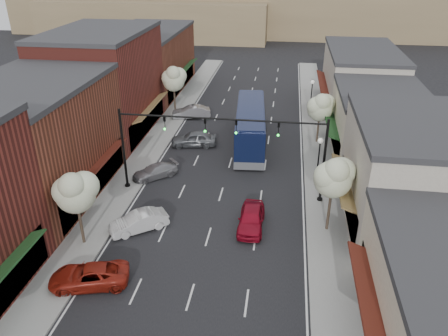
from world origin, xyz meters
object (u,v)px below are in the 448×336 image
at_px(coach_bus, 250,126).
at_px(parked_car_e, 191,112).
at_px(parked_car_c, 155,171).
at_px(tree_left_far, 174,78).
at_px(lamp_post_far, 312,92).
at_px(tree_right_far, 321,106).
at_px(tree_left_near, 75,191).
at_px(parked_car_d, 194,139).
at_px(red_hatchback, 251,218).
at_px(lamp_post_near, 319,154).
at_px(signal_mast_right, 294,147).
at_px(tree_right_near, 334,176).
at_px(signal_mast_left, 151,139).
at_px(parked_car_b, 139,222).
at_px(parked_car_a, 89,276).

distance_m(coach_bus, parked_car_e, 10.21).
bearing_deg(parked_car_c, coach_bus, 97.45).
xyz_separation_m(tree_left_far, coach_bus, (9.67, -7.25, -2.57)).
bearing_deg(parked_car_c, tree_left_far, 146.48).
bearing_deg(lamp_post_far, tree_right_far, -86.12).
bearing_deg(tree_left_near, parked_car_d, 76.90).
bearing_deg(red_hatchback, lamp_post_near, 54.88).
height_order(signal_mast_right, tree_right_near, signal_mast_right).
relative_size(coach_bus, red_hatchback, 2.93).
relative_size(tree_right_far, tree_left_far, 0.89).
height_order(signal_mast_left, lamp_post_far, signal_mast_left).
distance_m(signal_mast_right, coach_bus, 11.78).
distance_m(tree_left_near, lamp_post_far, 32.35).
xyz_separation_m(lamp_post_near, coach_bus, (-6.38, 8.19, -0.97)).
distance_m(lamp_post_near, lamp_post_far, 17.50).
bearing_deg(tree_left_far, lamp_post_far, 7.30).
bearing_deg(parked_car_e, signal_mast_left, -13.67).
height_order(tree_left_far, parked_car_e, tree_left_far).
distance_m(signal_mast_right, parked_car_d, 14.11).
height_order(tree_right_near, parked_car_b, tree_right_near).
relative_size(signal_mast_left, parked_car_a, 1.74).
height_order(parked_car_c, parked_car_e, parked_car_e).
height_order(signal_mast_left, red_hatchback, signal_mast_left).
bearing_deg(signal_mast_left, parked_car_b, -84.52).
bearing_deg(lamp_post_far, lamp_post_near, -90.00).
bearing_deg(signal_mast_right, parked_car_c, 169.80).
bearing_deg(parked_car_d, parked_car_a, -14.42).
height_order(tree_left_near, parked_car_e, tree_left_near).
xyz_separation_m(tree_right_near, parked_car_e, (-14.55, 21.43, -3.71)).
xyz_separation_m(tree_right_far, tree_left_far, (-16.60, 6.00, 0.61)).
bearing_deg(signal_mast_left, coach_bus, 56.66).
bearing_deg(parked_car_b, tree_left_far, 151.55).
xyz_separation_m(tree_right_near, tree_left_near, (-16.60, -4.00, -0.23)).
distance_m(signal_mast_left, tree_left_far, 18.14).
bearing_deg(parked_car_b, red_hatchback, 64.56).
xyz_separation_m(lamp_post_far, parked_car_d, (-12.00, -10.63, -2.22)).
relative_size(tree_right_far, red_hatchback, 1.22).
height_order(tree_right_far, parked_car_d, tree_right_far).
bearing_deg(lamp_post_near, tree_right_near, -85.23).
height_order(parked_car_a, parked_car_e, parked_car_e).
relative_size(signal_mast_left, lamp_post_near, 1.85).
bearing_deg(signal_mast_right, lamp_post_near, 48.95).
bearing_deg(parked_car_a, red_hatchback, 114.43).
distance_m(signal_mast_left, tree_right_near, 14.55).
bearing_deg(parked_car_e, red_hatchback, 7.08).
bearing_deg(parked_car_d, signal_mast_right, 37.32).
distance_m(tree_right_far, lamp_post_near, 9.51).
height_order(parked_car_a, parked_car_c, parked_car_a).
distance_m(tree_right_near, parked_car_e, 26.17).
distance_m(lamp_post_far, parked_car_d, 16.19).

